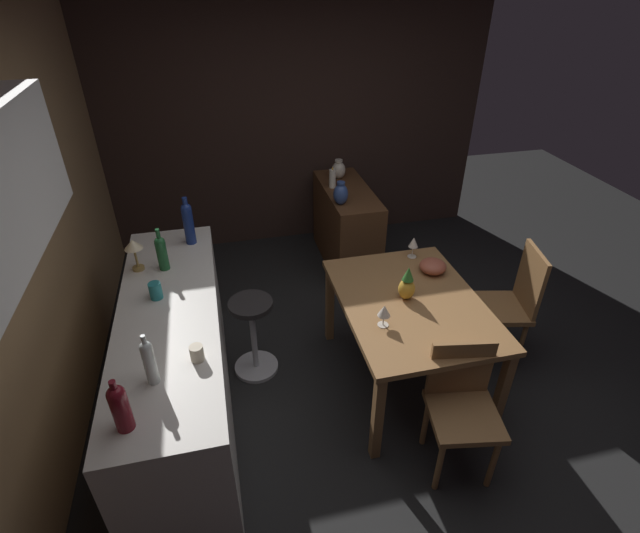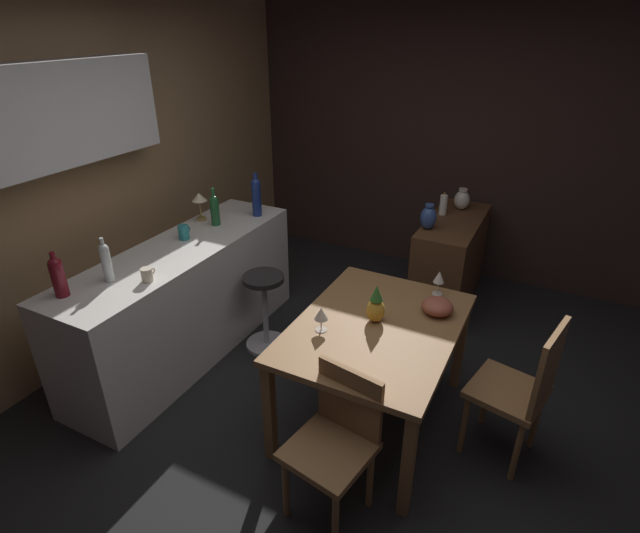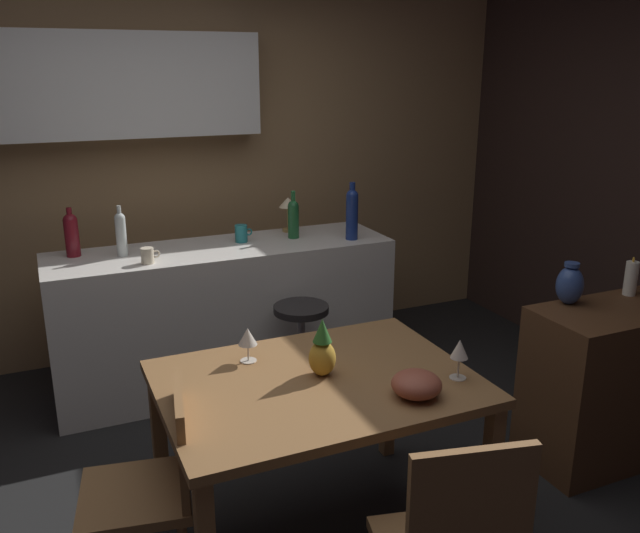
{
  "view_description": "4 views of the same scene",
  "coord_description": "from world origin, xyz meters",
  "px_view_note": "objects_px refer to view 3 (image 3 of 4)",
  "views": [
    {
      "loc": [
        -2.3,
        1.0,
        2.53
      ],
      "look_at": [
        0.43,
        0.52,
        0.75
      ],
      "focal_mm": 26.99,
      "sensor_mm": 36.0,
      "label": 1
    },
    {
      "loc": [
        -2.3,
        0.92,
        2.02
      ],
      "look_at": [
        0.24,
        0.28,
        0.78
      ],
      "focal_mm": 40.24,
      "sensor_mm": 36.0,
      "label": 2
    },
    {
      "loc": [
        -2.06,
        -1.3,
        2.17
      ],
      "look_at": [
        0.34,
        0.5,
        0.73
      ],
      "focal_mm": 37.64,
      "sensor_mm": 36.0,
      "label": 3
    },
    {
      "loc": [
        -2.24,
        -2.41,
        2.28
      ],
      "look_at": [
        0.4,
        0.3,
        0.83
      ],
      "focal_mm": 38.82,
      "sensor_mm": 36.0,
      "label": 4
    }
  ],
  "objects_px": {
    "pillar_candle_short": "(602,147)",
    "fruit_bowl": "(384,389)",
    "chair_by_doorway": "(616,462)",
    "vase_copper": "(550,171)",
    "counter_lamp": "(177,164)",
    "dining_table": "(394,348)",
    "cup_slate": "(53,232)",
    "wine_glass_left": "(442,260)",
    "chair_near_window": "(338,454)",
    "bar_stool": "(252,297)",
    "pillar_candle_tall": "(546,191)",
    "sideboard_cabinet": "(543,234)",
    "pineapple_centerpiece": "(363,309)",
    "wine_bottle_ruby": "(126,155)",
    "cup_teal": "(238,157)",
    "cup_white": "(22,214)",
    "wine_glass_right": "(513,270)",
    "wine_bottle_olive": "(230,143)"
  },
  "relations": [
    {
      "from": "chair_by_doorway",
      "to": "cup_slate",
      "type": "distance_m",
      "value": 2.4
    },
    {
      "from": "cup_slate",
      "to": "sideboard_cabinet",
      "type": "bearing_deg",
      "value": -29.27
    },
    {
      "from": "cup_teal",
      "to": "counter_lamp",
      "type": "xyz_separation_m",
      "value": [
        -0.46,
        -0.01,
        0.09
      ]
    },
    {
      "from": "chair_near_window",
      "to": "pillar_candle_tall",
      "type": "bearing_deg",
      "value": 0.36
    },
    {
      "from": "wine_glass_left",
      "to": "wine_bottle_olive",
      "type": "bearing_deg",
      "value": 85.08
    },
    {
      "from": "wine_glass_left",
      "to": "vase_copper",
      "type": "relative_size",
      "value": 0.72
    },
    {
      "from": "pineapple_centerpiece",
      "to": "wine_bottle_ruby",
      "type": "distance_m",
      "value": 1.72
    },
    {
      "from": "wine_glass_right",
      "to": "dining_table",
      "type": "bearing_deg",
      "value": 152.46
    },
    {
      "from": "cup_slate",
      "to": "pillar_candle_short",
      "type": "xyz_separation_m",
      "value": [
        2.83,
        -1.51,
        -0.05
      ]
    },
    {
      "from": "chair_near_window",
      "to": "bar_stool",
      "type": "xyz_separation_m",
      "value": [
        0.8,
        1.13,
        -0.15
      ]
    },
    {
      "from": "sideboard_cabinet",
      "to": "wine_glass_right",
      "type": "bearing_deg",
      "value": -166.95
    },
    {
      "from": "wine_glass_right",
      "to": "pineapple_centerpiece",
      "type": "relative_size",
      "value": 0.63
    },
    {
      "from": "wine_glass_right",
      "to": "fruit_bowl",
      "type": "xyz_separation_m",
      "value": [
        -0.91,
        0.05,
        -0.06
      ]
    },
    {
      "from": "sideboard_cabinet",
      "to": "bar_stool",
      "type": "bearing_deg",
      "value": 147.59
    },
    {
      "from": "bar_stool",
      "to": "pillar_candle_short",
      "type": "xyz_separation_m",
      "value": [
        1.98,
        -1.15,
        0.55
      ]
    },
    {
      "from": "pineapple_centerpiece",
      "to": "pillar_candle_short",
      "type": "xyz_separation_m",
      "value": [
        2.43,
        -0.16,
        0.04
      ]
    },
    {
      "from": "chair_near_window",
      "to": "chair_by_doorway",
      "type": "bearing_deg",
      "value": -54.53
    },
    {
      "from": "dining_table",
      "to": "pineapple_centerpiece",
      "type": "bearing_deg",
      "value": 146.32
    },
    {
      "from": "wine_glass_right",
      "to": "pillar_candle_tall",
      "type": "relative_size",
      "value": 1.37
    },
    {
      "from": "sideboard_cabinet",
      "to": "wine_glass_right",
      "type": "height_order",
      "value": "wine_glass_right"
    },
    {
      "from": "wine_glass_left",
      "to": "pineapple_centerpiece",
      "type": "bearing_deg",
      "value": 176.05
    },
    {
      "from": "dining_table",
      "to": "counter_lamp",
      "type": "relative_size",
      "value": 6.12
    },
    {
      "from": "pillar_candle_short",
      "to": "counter_lamp",
      "type": "bearing_deg",
      "value": 143.38
    },
    {
      "from": "sideboard_cabinet",
      "to": "pineapple_centerpiece",
      "type": "height_order",
      "value": "pineapple_centerpiece"
    },
    {
      "from": "chair_by_doorway",
      "to": "pillar_candle_short",
      "type": "distance_m",
      "value": 2.39
    },
    {
      "from": "wine_glass_right",
      "to": "cup_white",
      "type": "xyz_separation_m",
      "value": [
        -0.98,
        1.97,
        0.08
      ]
    },
    {
      "from": "bar_stool",
      "to": "cup_teal",
      "type": "distance_m",
      "value": 0.81
    },
    {
      "from": "fruit_bowl",
      "to": "pillar_candle_tall",
      "type": "distance_m",
      "value": 1.85
    },
    {
      "from": "chair_by_doorway",
      "to": "counter_lamp",
      "type": "relative_size",
      "value": 4.48
    },
    {
      "from": "chair_by_doorway",
      "to": "wine_bottle_ruby",
      "type": "bearing_deg",
      "value": 88.51
    },
    {
      "from": "sideboard_cabinet",
      "to": "wine_bottle_ruby",
      "type": "relative_size",
      "value": 3.4
    },
    {
      "from": "dining_table",
      "to": "cup_slate",
      "type": "xyz_separation_m",
      "value": [
        -0.51,
        1.43,
        0.3
      ]
    },
    {
      "from": "bar_stool",
      "to": "pillar_candle_short",
      "type": "bearing_deg",
      "value": -30.2
    },
    {
      "from": "wine_glass_right",
      "to": "counter_lamp",
      "type": "relative_size",
      "value": 0.93
    },
    {
      "from": "wine_glass_left",
      "to": "fruit_bowl",
      "type": "height_order",
      "value": "wine_glass_left"
    },
    {
      "from": "dining_table",
      "to": "pineapple_centerpiece",
      "type": "xyz_separation_m",
      "value": [
        -0.11,
        0.08,
        0.21
      ]
    },
    {
      "from": "pillar_candle_short",
      "to": "vase_copper",
      "type": "distance_m",
      "value": 0.68
    },
    {
      "from": "dining_table",
      "to": "cup_slate",
      "type": "relative_size",
      "value": 9.39
    },
    {
      "from": "wine_glass_right",
      "to": "wine_bottle_olive",
      "type": "distance_m",
      "value": 1.66
    },
    {
      "from": "sideboard_cabinet",
      "to": "dining_table",
      "type": "bearing_deg",
      "value": -177.92
    },
    {
      "from": "pillar_candle_short",
      "to": "fruit_bowl",
      "type": "bearing_deg",
      "value": -177.41
    },
    {
      "from": "dining_table",
      "to": "wine_bottle_olive",
      "type": "distance_m",
      "value": 1.56
    },
    {
      "from": "pillar_candle_tall",
      "to": "counter_lamp",
      "type": "bearing_deg",
      "value": 128.22
    },
    {
      "from": "wine_glass_left",
      "to": "wine_bottle_olive",
      "type": "xyz_separation_m",
      "value": [
        0.12,
        1.35,
        0.24
      ]
    },
    {
      "from": "chair_near_window",
      "to": "counter_lamp",
      "type": "height_order",
      "value": "counter_lamp"
    },
    {
      "from": "fruit_bowl",
      "to": "wine_bottle_olive",
      "type": "relative_size",
      "value": 0.58
    },
    {
      "from": "fruit_bowl",
      "to": "bar_stool",
      "type": "bearing_deg",
      "value": 59.63
    },
    {
      "from": "chair_by_doorway",
      "to": "pillar_candle_tall",
      "type": "xyz_separation_m",
      "value": [
        1.34,
        0.79,
        0.39
      ]
    },
    {
      "from": "chair_by_doorway",
      "to": "vase_copper",
      "type": "distance_m",
      "value": 1.82
    },
    {
      "from": "cup_teal",
      "to": "cup_white",
      "type": "relative_size",
      "value": 0.85
    }
  ]
}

